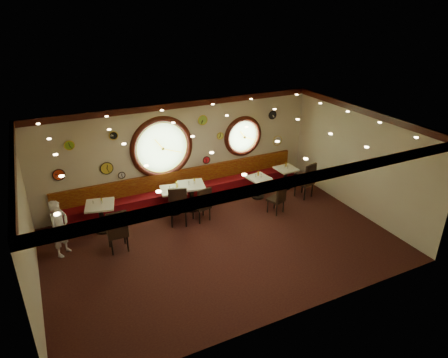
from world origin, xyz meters
TOP-DOWN VIEW (x-y plane):
  - floor at (0.00, 0.00)m, footprint 9.00×6.00m
  - ceiling at (0.00, 0.00)m, footprint 9.00×6.00m
  - wall_back at (0.00, 3.00)m, footprint 9.00×0.02m
  - wall_front at (0.00, -3.00)m, footprint 9.00×0.02m
  - wall_left at (-4.50, 0.00)m, footprint 0.02×6.00m
  - wall_right at (4.50, 0.00)m, footprint 0.02×6.00m
  - molding_back at (0.00, 2.95)m, footprint 9.00×0.10m
  - molding_front at (0.00, -2.95)m, footprint 9.00×0.10m
  - molding_left at (-4.45, 0.00)m, footprint 0.10×6.00m
  - molding_right at (4.45, 0.00)m, footprint 0.10×6.00m
  - banquette_base at (0.00, 2.72)m, footprint 8.00×0.55m
  - banquette_seat at (0.00, 2.72)m, footprint 8.00×0.55m
  - banquette_back at (0.00, 2.94)m, footprint 8.00×0.10m
  - porthole_left_glass at (-0.60, 3.00)m, footprint 1.66×0.02m
  - porthole_left_frame at (-0.60, 2.98)m, footprint 1.98×0.18m
  - porthole_left_ring at (-0.60, 2.95)m, footprint 1.61×0.03m
  - porthole_right_glass at (2.20, 3.00)m, footprint 1.10×0.02m
  - porthole_right_frame at (2.20, 2.98)m, footprint 1.38×0.18m
  - porthole_right_ring at (2.20, 2.95)m, footprint 1.09×0.03m
  - wall_clock_0 at (0.85, 2.96)m, footprint 0.24×0.03m
  - wall_clock_1 at (-2.00, 2.96)m, footprint 0.24×0.03m
  - wall_clock_2 at (-3.60, 2.96)m, footprint 0.32×0.03m
  - wall_clock_3 at (1.35, 2.96)m, footprint 0.22×0.03m
  - wall_clock_4 at (0.75, 2.96)m, footprint 0.30×0.03m
  - wall_clock_5 at (-1.90, 2.96)m, footprint 0.20×0.03m
  - wall_clock_6 at (3.30, 2.96)m, footprint 0.28×0.03m
  - wall_clock_7 at (3.55, 2.96)m, footprint 0.34×0.03m
  - wall_clock_8 at (-2.30, 2.96)m, footprint 0.36×0.03m
  - wall_clock_9 at (-3.20, 2.96)m, footprint 0.26×0.03m
  - table_a at (-2.74, 2.10)m, footprint 0.92×0.92m
  - table_b at (-0.59, 2.19)m, footprint 0.84×0.84m
  - table_c at (-0.01, 2.15)m, footprint 0.91×0.91m
  - table_d at (2.23, 1.95)m, footprint 0.74×0.74m
  - table_e at (3.44, 2.15)m, footprint 0.68×0.68m
  - chair_a at (-2.54, 0.86)m, footprint 0.52×0.52m
  - chair_b at (-0.71, 1.41)m, footprint 0.66×0.66m
  - chair_c at (0.02, 1.33)m, footprint 0.53×0.53m
  - chair_d at (2.24, 0.76)m, footprint 0.56×0.56m
  - chair_e at (3.65, 1.24)m, footprint 0.63×0.63m
  - condiment_a_salt at (-2.89, 2.22)m, footprint 0.03×0.03m
  - condiment_b_salt at (-0.67, 2.25)m, footprint 0.03×0.03m
  - condiment_c_salt at (-0.09, 2.15)m, footprint 0.04×0.04m
  - condiment_d_salt at (2.16, 2.00)m, footprint 0.03×0.03m
  - condiment_a_pepper at (-2.68, 2.09)m, footprint 0.04×0.04m
  - condiment_b_pepper at (-0.60, 2.13)m, footprint 0.03×0.03m
  - condiment_c_pepper at (0.07, 2.13)m, footprint 0.04×0.04m
  - condiment_d_pepper at (2.31, 1.91)m, footprint 0.04×0.04m
  - condiment_a_bottle at (-2.67, 2.16)m, footprint 0.04×0.04m
  - condiment_b_bottle at (-0.44, 2.24)m, footprint 0.06×0.06m
  - condiment_c_bottle at (0.11, 2.19)m, footprint 0.06×0.06m
  - condiment_d_bottle at (2.29, 2.06)m, footprint 0.05×0.05m
  - condiment_e_salt at (3.41, 2.18)m, footprint 0.03×0.03m
  - condiment_e_pepper at (3.46, 2.11)m, footprint 0.04×0.04m
  - condiment_e_bottle at (3.51, 2.28)m, footprint 0.05×0.05m
  - waiter at (-3.85, 1.40)m, footprint 0.65×0.65m

SIDE VIEW (x-z plane):
  - floor at x=0.00m, z-range 0.00..0.00m
  - banquette_base at x=0.00m, z-range 0.00..0.20m
  - banquette_seat at x=0.00m, z-range 0.20..0.50m
  - table_d at x=2.23m, z-range 0.09..0.82m
  - table_e at x=3.44m, z-range 0.10..0.83m
  - table_b at x=-0.59m, z-range 0.10..0.90m
  - table_a at x=-2.74m, z-range 0.11..0.95m
  - table_c at x=-0.01m, z-range 0.11..0.96m
  - chair_d at x=2.24m, z-range 0.27..0.91m
  - chair_c at x=0.02m, z-range 0.28..0.96m
  - chair_e at x=3.65m, z-range 0.31..1.06m
  - chair_a at x=-2.54m, z-range 0.32..1.07m
  - chair_b at x=-0.71m, z-range 0.32..1.09m
  - banquette_back at x=0.00m, z-range 0.48..1.02m
  - waiter at x=-3.85m, z-range 0.00..1.53m
  - condiment_d_salt at x=2.16m, z-range 0.72..0.81m
  - condiment_d_pepper at x=2.31m, z-range 0.72..0.82m
  - condiment_e_salt at x=3.41m, z-range 0.73..0.82m
  - condiment_e_pepper at x=3.46m, z-range 0.73..0.84m
  - condiment_d_bottle at x=2.29m, z-range 0.72..0.89m
  - condiment_e_bottle at x=3.51m, z-range 0.73..0.89m
  - condiment_b_pepper at x=-0.60m, z-range 0.80..0.89m
  - condiment_b_salt at x=-0.67m, z-range 0.80..0.89m
  - condiment_a_salt at x=-2.89m, z-range 0.84..0.92m
  - condiment_b_bottle at x=-0.44m, z-range 0.80..0.98m
  - condiment_a_pepper at x=-2.68m, z-range 0.84..0.95m
  - condiment_c_pepper at x=0.07m, z-range 0.85..0.95m
  - condiment_c_salt at x=-0.09m, z-range 0.85..0.96m
  - condiment_a_bottle at x=-2.67m, z-range 0.84..0.98m
  - condiment_c_bottle at x=0.11m, z-range 0.85..1.03m
  - wall_clock_0 at x=0.85m, z-range 1.08..1.32m
  - wall_clock_5 at x=-1.90m, z-range 1.10..1.30m
  - wall_clock_7 at x=3.55m, z-range 1.28..1.62m
  - wall_clock_8 at x=-2.30m, z-range 1.32..1.68m
  - wall_clock_2 at x=-3.60m, z-range 1.39..1.71m
  - wall_back at x=0.00m, z-range 0.00..3.20m
  - wall_front at x=0.00m, z-range 0.00..3.20m
  - wall_left at x=-4.50m, z-range 0.00..3.20m
  - wall_right at x=4.50m, z-range 0.00..3.20m
  - porthole_right_ring at x=2.20m, z-range 1.26..2.34m
  - porthole_right_glass at x=2.20m, z-range 1.25..2.35m
  - porthole_right_frame at x=2.20m, z-range 1.11..2.49m
  - porthole_left_glass at x=-0.60m, z-range 1.02..2.68m
  - porthole_left_frame at x=-0.60m, z-range 0.86..2.84m
  - porthole_left_ring at x=-0.60m, z-range 1.04..2.66m
  - wall_clock_3 at x=1.35m, z-range 1.84..2.06m
  - wall_clock_9 at x=-3.20m, z-range 2.22..2.48m
  - wall_clock_6 at x=3.30m, z-range 2.26..2.54m
  - wall_clock_1 at x=-2.00m, z-range 2.33..2.57m
  - wall_clock_4 at x=0.75m, z-range 2.40..2.70m
  - molding_back at x=0.00m, z-range 3.02..3.20m
  - molding_front at x=0.00m, z-range 3.02..3.20m
  - molding_left at x=-4.45m, z-range 3.02..3.20m
  - molding_right at x=4.45m, z-range 3.02..3.20m
  - ceiling at x=0.00m, z-range 3.19..3.21m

